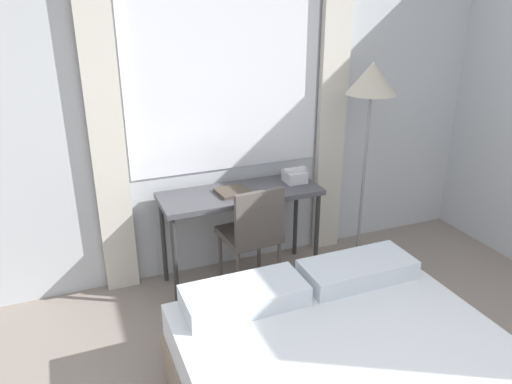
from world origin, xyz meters
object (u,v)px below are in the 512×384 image
at_px(standing_lamp, 371,92).
at_px(desk_chair, 253,231).
at_px(desk, 240,200).
at_px(book, 233,191).
at_px(telephone, 295,176).

bearing_deg(standing_lamp, desk_chair, -174.71).
height_order(desk, desk_chair, desk_chair).
bearing_deg(standing_lamp, book, 174.47).
bearing_deg(desk, desk_chair, -85.50).
relative_size(desk, book, 4.83).
distance_m(desk_chair, book, 0.33).
xyz_separation_m(desk, desk_chair, (0.02, -0.21, -0.17)).
bearing_deg(desk_chair, desk, 90.33).
height_order(desk, book, book).
bearing_deg(telephone, desk_chair, -152.40).
relative_size(standing_lamp, book, 6.59).
bearing_deg(telephone, standing_lamp, -14.72).
bearing_deg(desk_chair, standing_lamp, 1.11).
height_order(desk_chair, book, desk_chair).
relative_size(desk_chair, telephone, 4.77).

